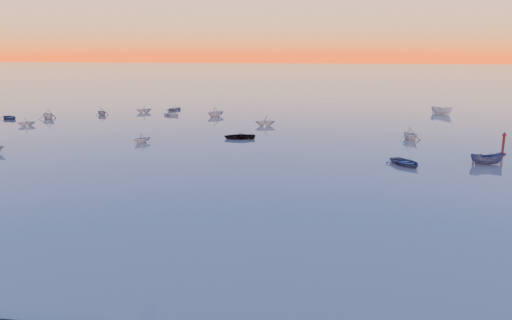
# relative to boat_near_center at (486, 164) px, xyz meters

# --- Properties ---
(ground) EXTENTS (600.00, 600.00, 0.00)m
(ground) POSITION_rel_boat_near_center_xyz_m (-22.30, 64.02, 0.00)
(ground) COLOR #71655E
(ground) RESTS_ON ground
(mud_lobes) EXTENTS (140.00, 6.00, 0.07)m
(mud_lobes) POSITION_rel_boat_near_center_xyz_m (-22.30, -36.98, 0.01)
(mud_lobes) COLOR black
(mud_lobes) RESTS_ON ground
(moored_fleet) EXTENTS (124.00, 58.00, 1.20)m
(moored_fleet) POSITION_rel_boat_near_center_xyz_m (-22.30, 17.02, 0.00)
(moored_fleet) COLOR beige
(moored_fleet) RESTS_ON ground
(boat_near_center) EXTENTS (2.04, 3.98, 1.32)m
(boat_near_center) POSITION_rel_boat_near_center_xyz_m (0.00, 0.00, 0.00)
(boat_near_center) COLOR navy
(boat_near_center) RESTS_ON ground
(channel_marker) EXTENTS (0.84, 0.84, 3.00)m
(channel_marker) POSITION_rel_boat_near_center_xyz_m (3.52, 5.94, 1.19)
(channel_marker) COLOR #400D0E
(channel_marker) RESTS_ON ground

